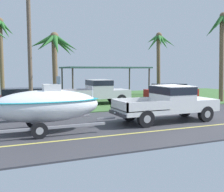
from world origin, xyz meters
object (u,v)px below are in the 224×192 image
at_px(parked_pickup_background, 99,91).
at_px(palm_tree_near_left, 223,33).
at_px(utility_pole, 29,40).
at_px(palm_tree_mid, 159,47).
at_px(pickup_truck_towing, 171,101).
at_px(parked_sedan_far, 171,91).
at_px(parked_sedan_near, 25,98).
at_px(palm_tree_near_right, 55,50).
at_px(carport_awning, 105,68).
at_px(palm_tree_far_left, 0,37).
at_px(boat_on_trailer, 46,106).

distance_m(parked_pickup_background, palm_tree_near_left, 11.13).
bearing_deg(utility_pole, palm_tree_mid, 29.30).
relative_size(pickup_truck_towing, parked_sedan_far, 1.17).
relative_size(parked_sedan_near, palm_tree_near_left, 0.66).
xyz_separation_m(parked_sedan_far, palm_tree_mid, (1.06, 3.80, 4.26)).
bearing_deg(parked_sedan_far, palm_tree_near_right, -164.16).
bearing_deg(parked_sedan_far, carport_awning, 141.15).
height_order(parked_pickup_background, parked_sedan_far, parked_pickup_background).
distance_m(carport_awning, utility_pole, 11.09).
xyz_separation_m(pickup_truck_towing, palm_tree_far_left, (-7.94, 14.83, 4.56)).
bearing_deg(boat_on_trailer, parked_pickup_background, 56.01).
bearing_deg(palm_tree_far_left, boat_on_trailer, -83.90).
bearing_deg(palm_tree_far_left, carport_awning, -12.42).
distance_m(pickup_truck_towing, utility_pole, 8.80).
xyz_separation_m(pickup_truck_towing, parked_sedan_far, (6.17, 8.86, -0.35)).
relative_size(carport_awning, palm_tree_near_right, 1.58).
distance_m(pickup_truck_towing, parked_sedan_far, 10.80).
bearing_deg(parked_pickup_background, palm_tree_near_left, -11.99).
xyz_separation_m(parked_pickup_background, utility_pole, (-5.19, -2.57, 3.30)).
height_order(pickup_truck_towing, parked_pickup_background, parked_pickup_background).
bearing_deg(parked_sedan_near, boat_on_trailer, -88.66).
bearing_deg(palm_tree_near_left, palm_tree_mid, 101.39).
bearing_deg(palm_tree_mid, palm_tree_near_left, -78.61).
relative_size(parked_pickup_background, palm_tree_mid, 0.84).
bearing_deg(parked_pickup_background, palm_tree_near_right, -152.96).
distance_m(parked_pickup_background, carport_awning, 6.07).
distance_m(palm_tree_near_right, palm_tree_far_left, 9.75).
relative_size(parked_sedan_near, palm_tree_mid, 0.73).
distance_m(carport_awning, palm_tree_near_left, 10.81).
bearing_deg(utility_pole, parked_sedan_far, 17.05).
xyz_separation_m(carport_awning, palm_tree_near_right, (-6.09, -7.06, 1.13)).
distance_m(parked_sedan_near, palm_tree_mid, 15.20).
relative_size(pickup_truck_towing, palm_tree_near_right, 1.11).
bearing_deg(pickup_truck_towing, boat_on_trailer, 180.00).
relative_size(parked_sedan_near, parked_sedan_far, 1.01).
xyz_separation_m(palm_tree_near_right, palm_tree_far_left, (-3.13, 9.09, 1.67)).
bearing_deg(palm_tree_mid, boat_on_trailer, -137.00).
bearing_deg(palm_tree_mid, pickup_truck_towing, -119.73).
bearing_deg(utility_pole, palm_tree_near_left, 1.74).
relative_size(boat_on_trailer, palm_tree_near_right, 1.15).
relative_size(palm_tree_mid, palm_tree_far_left, 0.89).
height_order(parked_sedan_near, palm_tree_near_right, palm_tree_near_right).
distance_m(parked_pickup_background, palm_tree_far_left, 10.87).
bearing_deg(pickup_truck_towing, palm_tree_mid, 60.27).
bearing_deg(boat_on_trailer, parked_sedan_far, 35.29).
height_order(palm_tree_near_right, palm_tree_far_left, palm_tree_far_left).
bearing_deg(palm_tree_mid, utility_pole, -150.70).
relative_size(pickup_truck_towing, carport_awning, 0.70).
xyz_separation_m(parked_pickup_background, palm_tree_mid, (8.48, 5.10, 3.89)).
height_order(parked_sedan_far, utility_pole, utility_pole).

